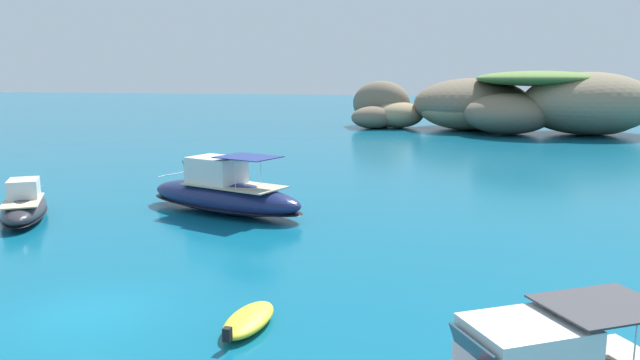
{
  "coord_description": "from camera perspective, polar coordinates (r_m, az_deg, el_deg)",
  "views": [
    {
      "loc": [
        10.63,
        -14.28,
        6.93
      ],
      "look_at": [
        2.64,
        17.74,
        1.09
      ],
      "focal_mm": 33.13,
      "sensor_mm": 36.0,
      "label": 1
    }
  ],
  "objects": [
    {
      "name": "islet_small",
      "position": [
        82.0,
        6.27,
        6.89
      ],
      "size": [
        12.58,
        12.79,
        6.25
      ],
      "color": "#9E8966",
      "rests_on": "ground"
    },
    {
      "name": "islet_large",
      "position": [
        78.35,
        19.44,
        6.95
      ],
      "size": [
        34.63,
        26.94,
        7.53
      ],
      "color": "#756651",
      "rests_on": "ground"
    },
    {
      "name": "motorboat_charcoal",
      "position": [
        32.33,
        -26.65,
        -2.26
      ],
      "size": [
        5.26,
        6.5,
        1.93
      ],
      "color": "#2D2D33",
      "rests_on": "ground"
    },
    {
      "name": "ground_plane",
      "position": [
        19.11,
        -21.53,
        -11.98
      ],
      "size": [
        400.0,
        400.0,
        0.0
      ],
      "primitive_type": "plane",
      "color": "#0C5B7A"
    },
    {
      "name": "dinghy_tender",
      "position": [
        17.03,
        -6.91,
        -13.25
      ],
      "size": [
        1.19,
        2.82,
        0.58
      ],
      "color": "yellow",
      "rests_on": "ground"
    },
    {
      "name": "motorboat_navy",
      "position": [
        30.65,
        -9.32,
        -1.34
      ],
      "size": [
        10.05,
        5.83,
        3.02
      ],
      "color": "navy",
      "rests_on": "ground"
    }
  ]
}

